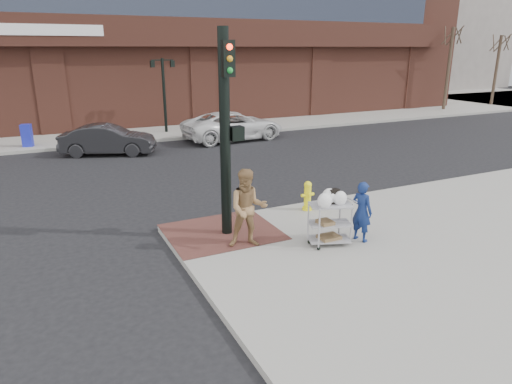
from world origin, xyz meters
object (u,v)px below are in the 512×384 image
traffic_signal_pole (226,129)px  pedestrian_tan (248,208)px  fire_hydrant (308,195)px  minivan_white (233,126)px  utility_cart (330,220)px  woman_blue (362,211)px  lamp_post (164,87)px  sedan_dark (108,140)px

traffic_signal_pole → pedestrian_tan: 1.98m
pedestrian_tan → fire_hydrant: 3.09m
minivan_white → fire_hydrant: bearing=162.8°
utility_cart → fire_hydrant: utility_cart is taller
minivan_white → woman_blue: bearing=165.0°
lamp_post → sedan_dark: lamp_post is taller
traffic_signal_pole → woman_blue: size_ratio=3.33×
utility_cart → fire_hydrant: size_ratio=1.56×
pedestrian_tan → minivan_white: bearing=86.9°
utility_cart → lamp_post: bearing=88.2°
sedan_dark → fire_hydrant: sedan_dark is taller
lamp_post → minivan_white: 4.60m
traffic_signal_pole → utility_cart: size_ratio=3.68×
traffic_signal_pole → fire_hydrant: traffic_signal_pole is taller
woman_blue → sedan_dark: 13.75m
woman_blue → minivan_white: size_ratio=0.28×
woman_blue → utility_cart: bearing=61.5°
fire_hydrant → lamp_post: bearing=91.1°
traffic_signal_pole → woman_blue: bearing=-33.6°
traffic_signal_pole → minivan_white: 13.35m
woman_blue → pedestrian_tan: pedestrian_tan is taller
traffic_signal_pole → minivan_white: (5.27, 12.09, -2.08)m
minivan_white → lamp_post: bearing=36.9°
woman_blue → sedan_dark: bearing=-1.0°
traffic_signal_pole → fire_hydrant: size_ratio=5.75×
traffic_signal_pole → woman_blue: (2.76, -1.83, -1.93)m
traffic_signal_pole → pedestrian_tan: size_ratio=2.65×
fire_hydrant → sedan_dark: bearing=110.5°
sedan_dark → minivan_white: minivan_white is taller
woman_blue → sedan_dark: size_ratio=0.36×
lamp_post → sedan_dark: (-3.73, -3.90, -1.93)m
sedan_dark → traffic_signal_pole: bearing=-152.3°
woman_blue → utility_cart: size_ratio=1.10×
pedestrian_tan → sedan_dark: 12.35m
woman_blue → traffic_signal_pole: bearing=38.5°
lamp_post → traffic_signal_pole: traffic_signal_pole is taller
pedestrian_tan → utility_cart: 1.98m
woman_blue → fire_hydrant: (-0.00, 2.45, -0.31)m
minivan_white → pedestrian_tan: bearing=153.7°
lamp_post → traffic_signal_pole: 15.43m
pedestrian_tan → minivan_white: (5.14, 13.03, -0.35)m
traffic_signal_pole → utility_cart: bearing=-40.8°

